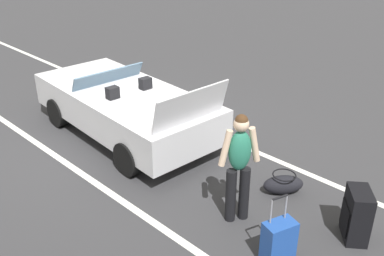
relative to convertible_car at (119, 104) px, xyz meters
The scene contains 8 objects.
ground_plane 0.62m from the convertible_car, behind, with size 80.00×80.00×0.00m, color #333335.
lot_line_near 1.38m from the convertible_car, 99.16° to the right, with size 18.00×0.12×0.01m, color silver.
lot_line_mid 1.60m from the convertible_car, 97.66° to the left, with size 18.00×0.12×0.01m, color silver.
convertible_car is the anchor object (origin of this frame).
suitcase_large_black 4.88m from the convertible_car, behind, with size 0.52×0.55×0.74m.
suitcase_medium_bright 4.51m from the convertible_car, 168.46° to the left, with size 0.35×0.46×0.97m.
duffel_bag 3.64m from the convertible_car, behind, with size 0.64×0.69×0.34m.
traveler_person 3.53m from the convertible_car, behind, with size 0.38×0.56×1.65m.
Camera 1 is at (-6.39, 4.63, 3.97)m, focal length 40.71 mm.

